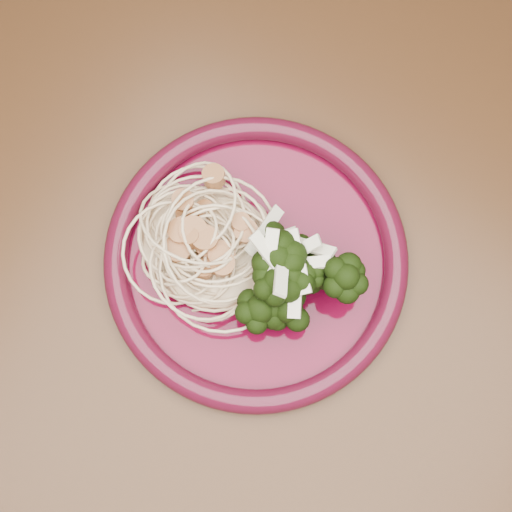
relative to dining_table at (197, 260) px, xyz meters
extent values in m
plane|color=#50321B|center=(0.00, 0.00, -0.65)|extent=(3.50, 3.50, 0.00)
cube|color=#472814|center=(0.00, 0.00, 0.08)|extent=(1.20, 0.80, 0.04)
cylinder|color=#50051B|center=(0.06, 0.01, 0.10)|extent=(0.30, 0.30, 0.01)
torus|color=#500B20|center=(0.06, 0.01, 0.11)|extent=(0.30, 0.30, 0.02)
ellipsoid|color=beige|center=(0.02, 0.00, 0.12)|extent=(0.14, 0.13, 0.03)
ellipsoid|color=black|center=(0.11, 0.02, 0.13)|extent=(0.11, 0.15, 0.05)
camera|label=1|loc=(0.13, -0.10, 0.66)|focal=50.00mm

